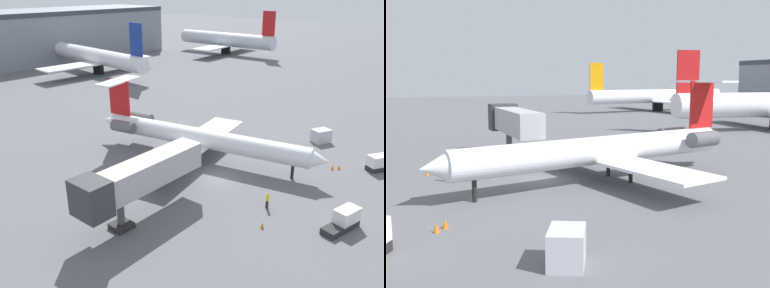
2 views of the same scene
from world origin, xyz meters
TOP-DOWN VIEW (x-y plane):
  - ground_plane at (0.00, 0.00)m, footprint 400.00×400.00m
  - regional_jet at (2.45, 5.83)m, footprint 21.93×30.92m
  - jet_bridge at (-12.12, 0.10)m, footprint 14.25×3.41m
  - ground_crew_marshaller at (-2.17, -7.92)m, footprint 0.48×0.45m
  - baggage_tug_lead at (14.42, -13.22)m, footprint 4.16×3.21m
  - baggage_tug_trailing at (-0.67, -15.04)m, footprint 4.21×2.22m
  - cargo_container_uld at (18.41, -3.84)m, footprint 2.91×2.58m
  - traffic_cone_near at (10.75, -9.00)m, footprint 0.36×0.36m
  - traffic_cone_mid at (-5.55, -9.55)m, footprint 0.36×0.36m
  - traffic_cone_far at (11.35, -9.54)m, footprint 0.36×0.36m
  - parked_airliner_centre at (25.79, 57.74)m, footprint 29.57×35.06m
  - parked_airliner_east_mid at (71.59, 53.18)m, footprint 28.25×33.43m

SIDE VIEW (x-z plane):
  - ground_plane at x=0.00m, z-range -0.10..0.00m
  - traffic_cone_near at x=10.75m, z-range 0.00..0.55m
  - traffic_cone_mid at x=-5.55m, z-range 0.00..0.55m
  - traffic_cone_far at x=11.35m, z-range 0.00..0.55m
  - baggage_tug_lead at x=14.42m, z-range -0.11..1.79m
  - baggage_tug_trailing at x=-0.67m, z-range -0.11..1.79m
  - ground_crew_marshaller at x=-2.17m, z-range 0.01..1.70m
  - cargo_container_uld at x=18.41m, z-range 0.00..1.84m
  - regional_jet at x=2.45m, z-range -1.48..7.34m
  - parked_airliner_centre at x=25.79m, z-range -2.40..10.72m
  - jet_bridge at x=-12.12m, z-range 1.28..7.21m
  - parked_airliner_east_mid at x=71.59m, z-range -2.40..11.18m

